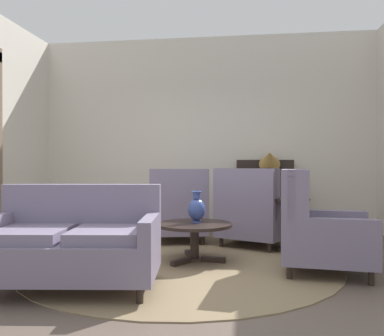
{
  "coord_description": "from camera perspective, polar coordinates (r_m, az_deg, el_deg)",
  "views": [
    {
      "loc": [
        0.73,
        -4.19,
        1.11
      ],
      "look_at": [
        0.05,
        0.82,
        1.07
      ],
      "focal_mm": 37.58,
      "sensor_mm": 36.0,
      "label": 1
    }
  ],
  "objects": [
    {
      "name": "area_rug",
      "position": [
        4.68,
        -1.54,
        -13.2
      ],
      "size": [
        3.52,
        3.52,
        0.01
      ],
      "primitive_type": "cylinder",
      "color": "#847051",
      "rests_on": "ground"
    },
    {
      "name": "porcelain_vase",
      "position": [
        4.65,
        0.65,
        -5.79
      ],
      "size": [
        0.2,
        0.2,
        0.36
      ],
      "color": "#384C93",
      "rests_on": "coffee_table"
    },
    {
      "name": "gramophone",
      "position": [
        6.63,
        10.84,
        1.0
      ],
      "size": [
        0.37,
        0.47,
        0.53
      ],
      "color": "black",
      "rests_on": "sideboard"
    },
    {
      "name": "settee",
      "position": [
        3.79,
        -16.57,
        -10.34
      ],
      "size": [
        1.6,
        1.01,
        0.92
      ],
      "rotation": [
        0.0,
        0.0,
        0.12
      ],
      "color": "slate",
      "rests_on": "ground"
    },
    {
      "name": "baseboard_back",
      "position": [
        7.06,
        1.68,
        -8.11
      ],
      "size": [
        5.82,
        0.03,
        0.12
      ],
      "primitive_type": "cube",
      "color": "black",
      "rests_on": "ground"
    },
    {
      "name": "side_table",
      "position": [
        5.34,
        13.49,
        -7.02
      ],
      "size": [
        0.55,
        0.55,
        0.69
      ],
      "color": "black",
      "rests_on": "ground"
    },
    {
      "name": "coffee_table",
      "position": [
        4.63,
        0.37,
        -8.83
      ],
      "size": [
        0.86,
        0.86,
        0.44
      ],
      "color": "black",
      "rests_on": "ground"
    },
    {
      "name": "armchair_near_window",
      "position": [
        4.34,
        17.28,
        -8.48
      ],
      "size": [
        0.97,
        0.88,
        1.06
      ],
      "rotation": [
        0.0,
        0.0,
        7.74
      ],
      "color": "slate",
      "rests_on": "ground"
    },
    {
      "name": "ground",
      "position": [
        4.39,
        -2.19,
        -14.19
      ],
      "size": [
        8.15,
        8.15,
        0.0
      ],
      "primitive_type": "plane",
      "color": "brown"
    },
    {
      "name": "armchair_back_corner",
      "position": [
        5.52,
        8.56,
        -6.57
      ],
      "size": [
        1.12,
        1.14,
        1.06
      ],
      "rotation": [
        0.0,
        0.0,
        2.71
      ],
      "color": "slate",
      "rests_on": "ground"
    },
    {
      "name": "wall_back",
      "position": [
        7.06,
        1.73,
        4.98
      ],
      "size": [
        5.98,
        0.08,
        3.34
      ],
      "primitive_type": "cube",
      "color": "silver",
      "rests_on": "ground"
    },
    {
      "name": "sideboard",
      "position": [
        6.74,
        10.37,
        -4.52
      ],
      "size": [
        0.95,
        0.34,
        1.19
      ],
      "color": "black",
      "rests_on": "ground"
    },
    {
      "name": "armchair_far_left",
      "position": [
        5.78,
        -1.95,
        -6.21
      ],
      "size": [
        0.97,
        1.02,
        1.05
      ],
      "rotation": [
        0.0,
        0.0,
        3.36
      ],
      "color": "slate",
      "rests_on": "ground"
    }
  ]
}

